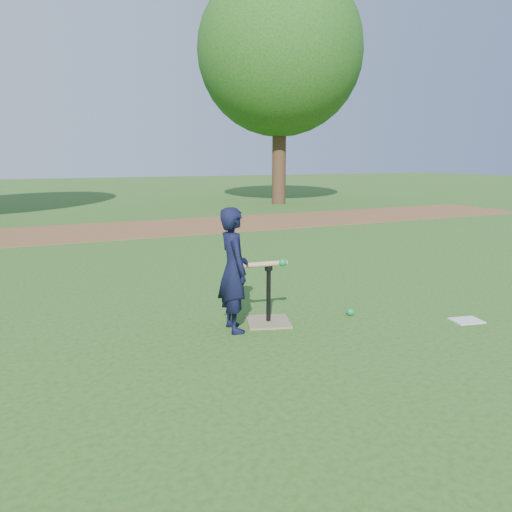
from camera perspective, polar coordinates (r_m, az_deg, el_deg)
name	(u,v)px	position (r m, az deg, el deg)	size (l,w,h in m)	color
ground	(263,325)	(5.14, 0.86, -7.86)	(80.00, 80.00, 0.00)	#285116
dirt_strip	(124,230)	(12.17, -14.89, 2.92)	(24.00, 3.00, 0.01)	brown
child	(234,270)	(4.83, -2.58, -1.59)	(0.44, 0.29, 1.22)	black
wiffle_ball_ground	(350,312)	(5.51, 10.74, -6.30)	(0.08, 0.08, 0.08)	#0C8B41
clipboard	(467,321)	(5.69, 22.94, -6.81)	(0.30, 0.23, 0.01)	silver
batting_tee	(268,313)	(5.16, 1.43, -6.48)	(0.54, 0.54, 0.61)	#827252
swing_action	(261,264)	(4.95, 0.60, -0.98)	(0.63, 0.15, 0.08)	tan
tree_right	(280,52)	(18.85, 2.75, 22.22)	(5.80, 5.80, 8.21)	#382316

